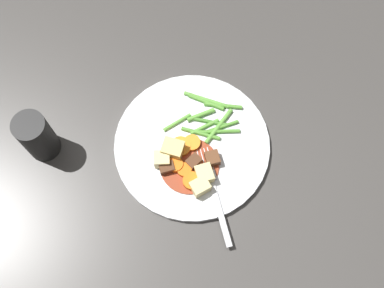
# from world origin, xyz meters

# --- Properties ---
(ground_plane) EXTENTS (3.00, 3.00, 0.00)m
(ground_plane) POSITION_xyz_m (0.00, 0.00, 0.00)
(ground_plane) COLOR #423F3D
(dinner_plate) EXTENTS (0.27, 0.27, 0.01)m
(dinner_plate) POSITION_xyz_m (0.00, 0.00, 0.01)
(dinner_plate) COLOR white
(dinner_plate) RESTS_ON ground_plane
(stew_sauce) EXTENTS (0.10, 0.10, 0.00)m
(stew_sauce) POSITION_xyz_m (0.04, -0.00, 0.01)
(stew_sauce) COLOR #93381E
(stew_sauce) RESTS_ON dinner_plate
(carrot_slice_0) EXTENTS (0.04, 0.04, 0.01)m
(carrot_slice_0) POSITION_xyz_m (0.05, -0.01, 0.02)
(carrot_slice_0) COLOR orange
(carrot_slice_0) RESTS_ON dinner_plate
(carrot_slice_1) EXTENTS (0.04, 0.04, 0.01)m
(carrot_slice_1) POSITION_xyz_m (0.00, -0.00, 0.02)
(carrot_slice_1) COLOR orange
(carrot_slice_1) RESTS_ON dinner_plate
(carrot_slice_2) EXTENTS (0.04, 0.04, 0.01)m
(carrot_slice_2) POSITION_xyz_m (0.07, 0.01, 0.02)
(carrot_slice_2) COLOR orange
(carrot_slice_2) RESTS_ON dinner_plate
(carrot_slice_3) EXTENTS (0.04, 0.04, 0.01)m
(carrot_slice_3) POSITION_xyz_m (0.04, -0.02, 0.02)
(carrot_slice_3) COLOR orange
(carrot_slice_3) RESTS_ON dinner_plate
(carrot_slice_4) EXTENTS (0.04, 0.04, 0.01)m
(carrot_slice_4) POSITION_xyz_m (0.01, -0.02, 0.02)
(carrot_slice_4) COLOR orange
(carrot_slice_4) RESTS_ON dinner_plate
(potato_chunk_0) EXTENTS (0.04, 0.04, 0.02)m
(potato_chunk_0) POSITION_xyz_m (0.08, 0.02, 0.02)
(potato_chunk_0) COLOR #EAD68C
(potato_chunk_0) RESTS_ON dinner_plate
(potato_chunk_1) EXTENTS (0.04, 0.04, 0.02)m
(potato_chunk_1) POSITION_xyz_m (0.06, 0.03, 0.02)
(potato_chunk_1) COLOR #EAD68C
(potato_chunk_1) RESTS_ON dinner_plate
(potato_chunk_2) EXTENTS (0.03, 0.03, 0.02)m
(potato_chunk_2) POSITION_xyz_m (0.04, -0.05, 0.02)
(potato_chunk_2) COLOR #EAD68C
(potato_chunk_2) RESTS_ON dinner_plate
(potato_chunk_3) EXTENTS (0.04, 0.04, 0.03)m
(potato_chunk_3) POSITION_xyz_m (0.02, -0.03, 0.03)
(potato_chunk_3) COLOR #E5CC7A
(potato_chunk_3) RESTS_ON dinner_plate
(meat_chunk_0) EXTENTS (0.03, 0.03, 0.02)m
(meat_chunk_0) POSITION_xyz_m (0.03, 0.04, 0.02)
(meat_chunk_0) COLOR brown
(meat_chunk_0) RESTS_ON dinner_plate
(meat_chunk_1) EXTENTS (0.03, 0.03, 0.02)m
(meat_chunk_1) POSITION_xyz_m (0.03, 0.01, 0.02)
(meat_chunk_1) COLOR #56331E
(meat_chunk_1) RESTS_ON dinner_plate
(meat_chunk_2) EXTENTS (0.03, 0.03, 0.02)m
(meat_chunk_2) POSITION_xyz_m (0.05, -0.04, 0.02)
(meat_chunk_2) COLOR #56331E
(meat_chunk_2) RESTS_ON dinner_plate
(green_bean_0) EXTENTS (0.03, 0.07, 0.01)m
(green_bean_0) POSITION_xyz_m (-0.08, 0.02, 0.02)
(green_bean_0) COLOR #599E38
(green_bean_0) RESTS_ON dinner_plate
(green_bean_1) EXTENTS (0.07, 0.05, 0.01)m
(green_bean_1) POSITION_xyz_m (-0.04, 0.04, 0.02)
(green_bean_1) COLOR #66AD42
(green_bean_1) RESTS_ON dinner_plate
(green_bean_2) EXTENTS (0.04, 0.05, 0.01)m
(green_bean_2) POSITION_xyz_m (-0.04, -0.03, 0.02)
(green_bean_2) COLOR #66AD42
(green_bean_2) RESTS_ON dinner_plate
(green_bean_3) EXTENTS (0.02, 0.08, 0.01)m
(green_bean_3) POSITION_xyz_m (-0.03, 0.04, 0.02)
(green_bean_3) COLOR #599E38
(green_bean_3) RESTS_ON dinner_plate
(green_bean_4) EXTENTS (0.03, 0.08, 0.01)m
(green_bean_4) POSITION_xyz_m (-0.09, 0.02, 0.02)
(green_bean_4) COLOR #66AD42
(green_bean_4) RESTS_ON dinner_plate
(green_bean_5) EXTENTS (0.01, 0.07, 0.01)m
(green_bean_5) POSITION_xyz_m (-0.04, 0.02, 0.02)
(green_bean_5) COLOR #4C8E33
(green_bean_5) RESTS_ON dinner_plate
(green_bean_6) EXTENTS (0.03, 0.05, 0.01)m
(green_bean_6) POSITION_xyz_m (-0.06, 0.01, 0.02)
(green_bean_6) COLOR #66AD42
(green_bean_6) RESTS_ON dinner_plate
(green_bean_7) EXTENTS (0.03, 0.06, 0.01)m
(green_bean_7) POSITION_xyz_m (-0.04, 0.05, 0.02)
(green_bean_7) COLOR #599E38
(green_bean_7) RESTS_ON dinner_plate
(green_bean_8) EXTENTS (0.02, 0.07, 0.01)m
(green_bean_8) POSITION_xyz_m (-0.02, 0.01, 0.02)
(green_bean_8) COLOR #599E38
(green_bean_8) RESTS_ON dinner_plate
(green_bean_9) EXTENTS (0.01, 0.07, 0.01)m
(green_bean_9) POSITION_xyz_m (-0.08, 0.05, 0.02)
(green_bean_9) COLOR #599E38
(green_bean_9) RESTS_ON dinner_plate
(green_bean_10) EXTENTS (0.04, 0.05, 0.01)m
(green_bean_10) POSITION_xyz_m (-0.03, 0.02, 0.02)
(green_bean_10) COLOR #66AD42
(green_bean_10) RESTS_ON dinner_plate
(fork) EXTENTS (0.17, 0.08, 0.00)m
(fork) POSITION_xyz_m (0.08, 0.05, 0.01)
(fork) COLOR silver
(fork) RESTS_ON dinner_plate
(pepper_mill) EXTENTS (0.06, 0.06, 0.10)m
(pepper_mill) POSITION_xyz_m (0.03, -0.26, 0.05)
(pepper_mill) COLOR black
(pepper_mill) RESTS_ON ground_plane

